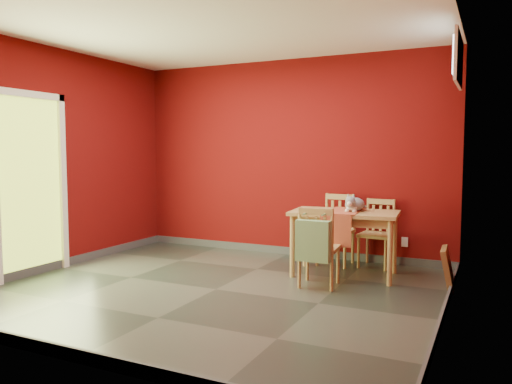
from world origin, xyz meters
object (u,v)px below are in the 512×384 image
at_px(dining_table, 345,219).
at_px(tote_bag, 313,241).
at_px(chair_far_left, 336,229).
at_px(chair_far_right, 377,232).
at_px(picture_frame, 448,269).
at_px(cat, 355,202).
at_px(chair_near, 318,246).

bearing_deg(dining_table, tote_bag, -97.31).
bearing_deg(chair_far_left, tote_bag, -83.63).
height_order(chair_far_right, tote_bag, chair_far_right).
bearing_deg(picture_frame, tote_bag, -151.44).
distance_m(dining_table, chair_far_left, 0.64).
bearing_deg(cat, chair_far_right, 70.04).
relative_size(chair_far_left, chair_far_right, 1.06).
bearing_deg(chair_far_left, cat, -53.72).
distance_m(chair_far_right, tote_bag, 1.48).
height_order(dining_table, tote_bag, tote_bag).
bearing_deg(chair_far_right, picture_frame, -40.35).
height_order(chair_near, tote_bag, chair_near).
xyz_separation_m(tote_bag, cat, (0.21, 0.87, 0.33)).
distance_m(chair_near, picture_frame, 1.36).
bearing_deg(chair_far_right, cat, -104.31).
height_order(chair_near, cat, cat).
height_order(dining_table, cat, cat).
xyz_separation_m(dining_table, cat, (0.10, 0.06, 0.20)).
xyz_separation_m(chair_near, picture_frame, (1.26, 0.47, -0.22)).
height_order(chair_far_right, picture_frame, chair_far_right).
relative_size(dining_table, cat, 2.90).
bearing_deg(tote_bag, picture_frame, 28.56).
xyz_separation_m(chair_far_left, chair_near, (0.14, -1.14, -0.02)).
bearing_deg(chair_far_left, picture_frame, -25.71).
height_order(dining_table, chair_far_right, chair_far_right).
relative_size(chair_near, picture_frame, 1.93).
distance_m(chair_far_left, picture_frame, 1.57).
bearing_deg(dining_table, picture_frame, -6.34).
xyz_separation_m(chair_far_right, tote_bag, (-0.35, -1.44, 0.10)).
bearing_deg(chair_near, chair_far_left, 96.91).
xyz_separation_m(chair_far_right, picture_frame, (0.89, -0.76, -0.21)).
relative_size(dining_table, chair_far_right, 1.50).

